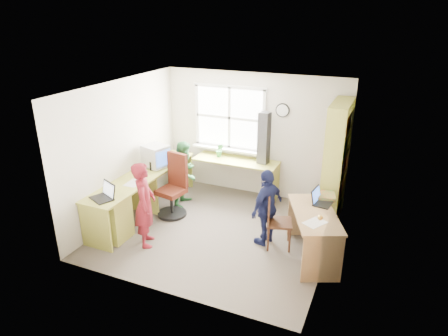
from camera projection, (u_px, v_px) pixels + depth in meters
name	position (u px, v px, depth m)	size (l,w,h in m)	color
room	(221.00, 162.00, 6.32)	(3.64, 3.44, 2.44)	#4B433B
l_desk	(141.00, 200.00, 6.76)	(2.38, 2.95, 0.75)	#AAAA44
right_desk	(314.00, 225.00, 5.82)	(1.04, 1.40, 0.73)	#9A774D
bookshelf	(336.00, 166.00, 6.73)	(0.30, 1.02, 2.10)	#AAAA44
swivel_chair	(174.00, 189.00, 7.11)	(0.61, 0.61, 1.13)	black
wooden_chair	(275.00, 219.00, 6.11)	(0.47, 0.47, 0.87)	#442616
crt_monitor	(156.00, 156.00, 7.31)	(0.51, 0.48, 0.41)	silver
laptop_left	(105.00, 195.00, 6.14)	(0.44, 0.41, 0.24)	black
laptop_right	(320.00, 200.00, 6.02)	(0.32, 0.37, 0.23)	black
speaker_a	(152.00, 166.00, 7.21)	(0.10, 0.10, 0.16)	black
speaker_b	(165.00, 157.00, 7.59)	(0.12, 0.12, 0.18)	black
cd_tower	(264.00, 138.00, 7.39)	(0.22, 0.20, 0.98)	black
game_box	(325.00, 196.00, 6.21)	(0.37, 0.37, 0.06)	red
paper_a	(134.00, 183.00, 6.69)	(0.24, 0.33, 0.00)	beige
paper_b	(315.00, 223.00, 5.48)	(0.34, 0.38, 0.00)	beige
potted_plant	(220.00, 150.00, 7.84)	(0.15, 0.12, 0.27)	#338040
person_red	(145.00, 205.00, 6.10)	(0.50, 0.33, 1.37)	maroon
person_green	(185.00, 173.00, 7.44)	(0.60, 0.47, 1.24)	#2A6935
person_navy	(267.00, 207.00, 6.15)	(0.73, 0.30, 1.25)	#151B43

